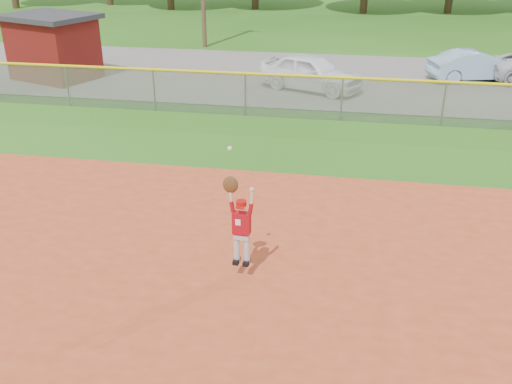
% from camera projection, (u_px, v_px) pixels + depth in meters
% --- Properties ---
extents(ground, '(120.00, 120.00, 0.00)m').
position_uv_depth(ground, '(317.00, 283.00, 10.73)').
color(ground, '#2A6216').
rests_on(ground, ground).
extents(parking_strip, '(44.00, 10.00, 0.03)m').
position_uv_depth(parking_strip, '(346.00, 79.00, 24.98)').
color(parking_strip, slate).
rests_on(parking_strip, ground).
extents(car_white_a, '(4.54, 3.19, 1.44)m').
position_uv_depth(car_white_a, '(311.00, 72.00, 22.93)').
color(car_white_a, white).
rests_on(car_white_a, parking_strip).
extents(car_blue, '(4.11, 2.42, 1.28)m').
position_uv_depth(car_blue, '(475.00, 66.00, 24.36)').
color(car_blue, '#8CB3D1').
rests_on(car_blue, parking_strip).
extents(utility_shed, '(4.39, 3.91, 2.74)m').
position_uv_depth(utility_shed, '(53.00, 46.00, 24.44)').
color(utility_shed, '#5D100D').
rests_on(utility_shed, ground).
extents(outfield_fence, '(40.06, 0.10, 1.55)m').
position_uv_depth(outfield_fence, '(342.00, 96.00, 19.27)').
color(outfield_fence, gray).
rests_on(outfield_fence, ground).
extents(ballplayer, '(0.58, 0.26, 2.33)m').
position_uv_depth(ballplayer, '(240.00, 222.00, 10.43)').
color(ballplayer, silver).
rests_on(ballplayer, ground).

